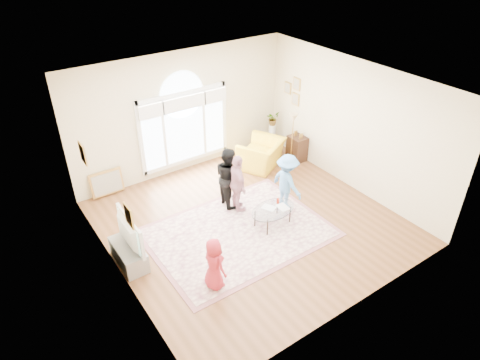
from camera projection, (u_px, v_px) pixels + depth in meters
ground at (250, 222)px, 9.66m from camera, size 6.00×6.00×0.00m
room_shell at (186, 116)px, 10.81m from camera, size 6.00×6.00×6.00m
area_rug at (238, 232)px, 9.34m from camera, size 3.60×2.60×0.02m
rug_border at (238, 233)px, 9.34m from camera, size 3.80×2.80×0.01m
tv_console at (129, 255)px, 8.43m from camera, size 0.45×1.00×0.42m
television at (125, 233)px, 8.15m from camera, size 0.18×1.15×0.66m
coffee_table at (273, 210)px, 9.38m from camera, size 1.16×0.81×0.54m
armchair at (261, 154)px, 11.61m from camera, size 1.50×1.44×0.76m
side_cabinet at (297, 148)px, 11.95m from camera, size 0.40×0.50×0.70m
floor_lamp at (293, 122)px, 11.21m from camera, size 0.27×0.27×1.51m
plant_pedestal at (272, 136)px, 12.63m from camera, size 0.20×0.20×0.70m
potted_plant at (273, 118)px, 12.34m from camera, size 0.42×0.38×0.40m
leaning_picture at (109, 195)px, 10.61m from camera, size 0.80×0.14×0.62m
child_red at (214, 264)px, 7.71m from camera, size 0.41×0.57×1.08m
child_black at (229, 177)px, 9.89m from camera, size 0.62×0.76×1.46m
child_pink at (238, 184)px, 9.67m from camera, size 0.51×0.89×1.42m
child_blue at (287, 182)px, 9.78m from camera, size 0.53×0.90×1.37m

